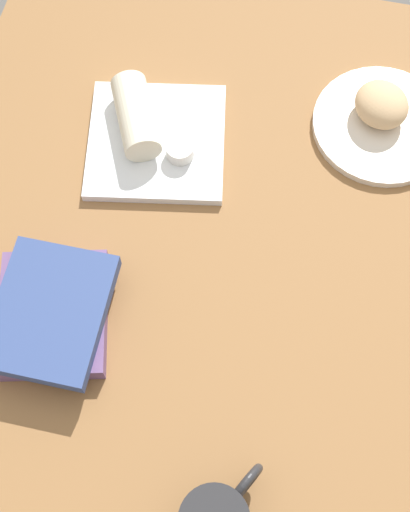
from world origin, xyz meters
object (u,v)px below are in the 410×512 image
(round_plate, at_px, (382,125))
(book_stack, at_px, (52,313))
(square_plate, at_px, (156,142))
(breakfast_wrap, at_px, (136,116))
(scone_pastry, at_px, (382,105))
(sauce_cup, at_px, (180,150))

(round_plate, distance_m, book_stack, 0.63)
(square_plate, bearing_deg, breakfast_wrap, 64.76)
(square_plate, xyz_separation_m, book_stack, (-0.34, 0.08, 0.02))
(scone_pastry, relative_size, book_stack, 0.42)
(round_plate, xyz_separation_m, book_stack, (-0.45, 0.44, 0.02))
(book_stack, bearing_deg, sauce_cup, -21.10)
(round_plate, distance_m, square_plate, 0.38)
(scone_pastry, xyz_separation_m, square_plate, (-0.13, 0.36, -0.03))
(square_plate, relative_size, breakfast_wrap, 1.60)
(round_plate, height_order, breakfast_wrap, breakfast_wrap)
(scone_pastry, relative_size, square_plate, 0.42)
(sauce_cup, bearing_deg, round_plate, -67.16)
(round_plate, height_order, square_plate, square_plate)
(scone_pastry, xyz_separation_m, book_stack, (-0.46, 0.43, -0.01))
(round_plate, height_order, scone_pastry, scone_pastry)
(sauce_cup, distance_m, book_stack, 0.34)
(scone_pastry, bearing_deg, square_plate, 109.89)
(scone_pastry, xyz_separation_m, sauce_cup, (-0.15, 0.31, -0.01))
(square_plate, bearing_deg, book_stack, 167.37)
(breakfast_wrap, height_order, book_stack, breakfast_wrap)
(sauce_cup, bearing_deg, square_plate, 64.76)
(square_plate, bearing_deg, scone_pastry, -70.11)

